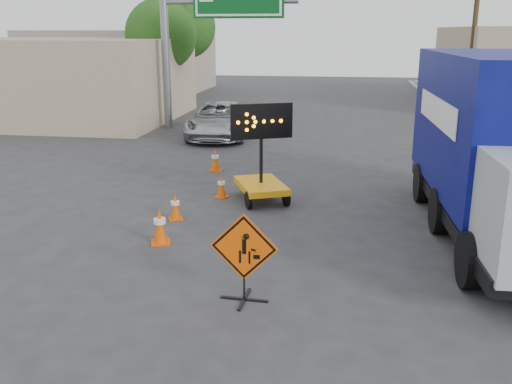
% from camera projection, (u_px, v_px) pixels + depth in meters
% --- Properties ---
extents(ground, '(100.00, 100.00, 0.00)m').
position_uv_depth(ground, '(224.00, 330.00, 8.69)').
color(ground, '#2D2D30').
rests_on(ground, ground).
extents(curb_right, '(0.40, 60.00, 0.12)m').
position_uv_depth(curb_right, '(489.00, 148.00, 21.85)').
color(curb_right, gray).
rests_on(curb_right, ground).
extents(storefront_left_near, '(14.00, 10.00, 4.00)m').
position_uv_depth(storefront_left_near, '(38.00, 79.00, 29.25)').
color(storefront_left_near, tan).
rests_on(storefront_left_near, ground).
extents(storefront_left_far, '(12.00, 10.00, 4.40)m').
position_uv_depth(storefront_left_far, '(123.00, 61.00, 42.64)').
color(storefront_left_far, gray).
rests_on(storefront_left_far, ground).
extents(highway_gantry, '(6.18, 0.38, 6.90)m').
position_uv_depth(highway_gantry, '(209.00, 15.00, 25.03)').
color(highway_gantry, slate).
rests_on(highway_gantry, ground).
extents(utility_pole_far, '(1.80, 0.26, 9.00)m').
position_uv_depth(utility_pole_far, '(475.00, 25.00, 29.01)').
color(utility_pole_far, '#48351F').
rests_on(utility_pole_far, ground).
extents(tree_left_near, '(3.71, 3.71, 6.03)m').
position_uv_depth(tree_left_near, '(161.00, 35.00, 29.66)').
color(tree_left_near, '#48351F').
rests_on(tree_left_near, ground).
extents(tree_left_far, '(4.10, 4.10, 6.66)m').
position_uv_depth(tree_left_far, '(184.00, 27.00, 37.29)').
color(tree_left_far, '#48351F').
rests_on(tree_left_far, ground).
extents(construction_sign, '(1.16, 0.83, 1.54)m').
position_uv_depth(construction_sign, '(244.00, 255.00, 9.44)').
color(construction_sign, black).
rests_on(construction_sign, ground).
extents(arrow_board, '(1.74, 2.11, 2.60)m').
position_uv_depth(arrow_board, '(261.00, 179.00, 15.18)').
color(arrow_board, orange).
rests_on(arrow_board, ground).
extents(pickup_truck, '(2.81, 5.39, 1.45)m').
position_uv_depth(pickup_truck, '(219.00, 120.00, 24.27)').
color(pickup_truck, '#B1B3B9').
rests_on(pickup_truck, ground).
extents(box_truck, '(2.89, 8.37, 3.94)m').
position_uv_depth(box_truck, '(501.00, 157.00, 12.25)').
color(box_truck, black).
rests_on(box_truck, ground).
extents(cone_a, '(0.51, 0.51, 0.79)m').
position_uv_depth(cone_a, '(160.00, 226.00, 12.14)').
color(cone_a, '#E04D04').
rests_on(cone_a, ground).
extents(cone_b, '(0.44, 0.44, 0.65)m').
position_uv_depth(cone_b, '(175.00, 206.00, 13.71)').
color(cone_b, '#E04D04').
rests_on(cone_b, ground).
extents(cone_c, '(0.41, 0.41, 0.64)m').
position_uv_depth(cone_c, '(221.00, 186.00, 15.53)').
color(cone_c, '#E04D04').
rests_on(cone_c, ground).
extents(cone_d, '(0.40, 0.40, 0.74)m').
position_uv_depth(cone_d, '(215.00, 160.00, 18.42)').
color(cone_d, '#E04D04').
rests_on(cone_d, ground).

